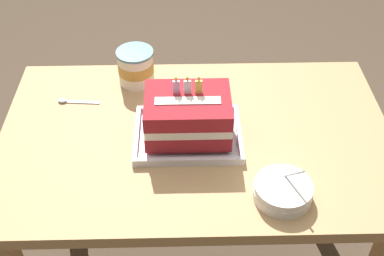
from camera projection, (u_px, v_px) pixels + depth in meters
name	position (u px, v px, depth m)	size (l,w,h in m)	color
dining_table	(196.00, 163.00, 1.50)	(1.13, 0.71, 0.75)	tan
foil_tray	(188.00, 135.00, 1.41)	(0.30, 0.23, 0.02)	silver
birthday_cake	(188.00, 115.00, 1.36)	(0.23, 0.18, 0.17)	maroon
bowl_stack	(283.00, 191.00, 1.23)	(0.15, 0.15, 0.11)	white
ice_cream_tub	(136.00, 67.00, 1.57)	(0.12, 0.12, 0.12)	silver
serving_spoon_near_tray	(70.00, 101.00, 1.53)	(0.13, 0.03, 0.01)	silver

